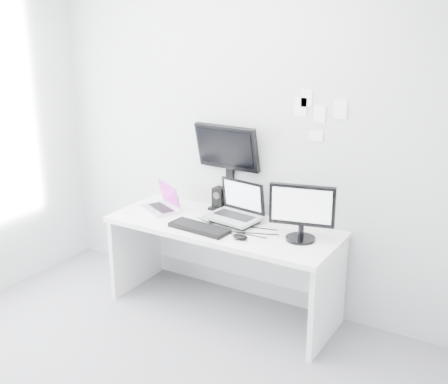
% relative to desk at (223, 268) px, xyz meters
% --- Properties ---
extents(back_wall, '(3.60, 0.00, 3.60)m').
position_rel_desk_xyz_m(back_wall, '(0.00, 0.35, 0.99)').
color(back_wall, '#B6B9BB').
rests_on(back_wall, ground).
extents(desk, '(1.80, 0.70, 0.73)m').
position_rel_desk_xyz_m(desk, '(0.00, 0.00, 0.00)').
color(desk, white).
rests_on(desk, ground).
extents(macbook, '(0.40, 0.36, 0.24)m').
position_rel_desk_xyz_m(macbook, '(-0.61, 0.01, 0.49)').
color(macbook, silver).
rests_on(macbook, desk).
extents(speaker, '(0.12, 0.12, 0.18)m').
position_rel_desk_xyz_m(speaker, '(-0.21, 0.29, 0.46)').
color(speaker, black).
rests_on(speaker, desk).
extents(dell_laptop, '(0.43, 0.35, 0.33)m').
position_rel_desk_xyz_m(dell_laptop, '(0.05, 0.07, 0.53)').
color(dell_laptop, '#9D9FA5').
rests_on(dell_laptop, desk).
extents(rear_monitor, '(0.54, 0.20, 0.73)m').
position_rel_desk_xyz_m(rear_monitor, '(-0.14, 0.31, 0.73)').
color(rear_monitor, black).
rests_on(rear_monitor, desk).
extents(samsung_monitor, '(0.50, 0.32, 0.42)m').
position_rel_desk_xyz_m(samsung_monitor, '(0.63, 0.02, 0.58)').
color(samsung_monitor, black).
rests_on(samsung_monitor, desk).
extents(keyboard, '(0.48, 0.20, 0.03)m').
position_rel_desk_xyz_m(keyboard, '(-0.10, -0.19, 0.38)').
color(keyboard, black).
rests_on(keyboard, desk).
extents(mouse, '(0.13, 0.09, 0.04)m').
position_rel_desk_xyz_m(mouse, '(0.26, -0.19, 0.38)').
color(mouse, black).
rests_on(mouse, desk).
extents(wall_note_0, '(0.10, 0.00, 0.14)m').
position_rel_desk_xyz_m(wall_note_0, '(0.45, 0.34, 1.26)').
color(wall_note_0, white).
rests_on(wall_note_0, back_wall).
extents(wall_note_1, '(0.09, 0.00, 0.13)m').
position_rel_desk_xyz_m(wall_note_1, '(0.60, 0.34, 1.22)').
color(wall_note_1, white).
rests_on(wall_note_1, back_wall).
extents(wall_note_2, '(0.10, 0.00, 0.14)m').
position_rel_desk_xyz_m(wall_note_2, '(0.75, 0.34, 1.26)').
color(wall_note_2, white).
rests_on(wall_note_2, back_wall).
extents(wall_note_3, '(0.11, 0.00, 0.08)m').
position_rel_desk_xyz_m(wall_note_3, '(0.58, 0.34, 1.05)').
color(wall_note_3, white).
rests_on(wall_note_3, back_wall).
extents(wall_note_4, '(0.09, 0.00, 0.13)m').
position_rel_desk_xyz_m(wall_note_4, '(0.49, 0.34, 1.32)').
color(wall_note_4, white).
rests_on(wall_note_4, back_wall).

